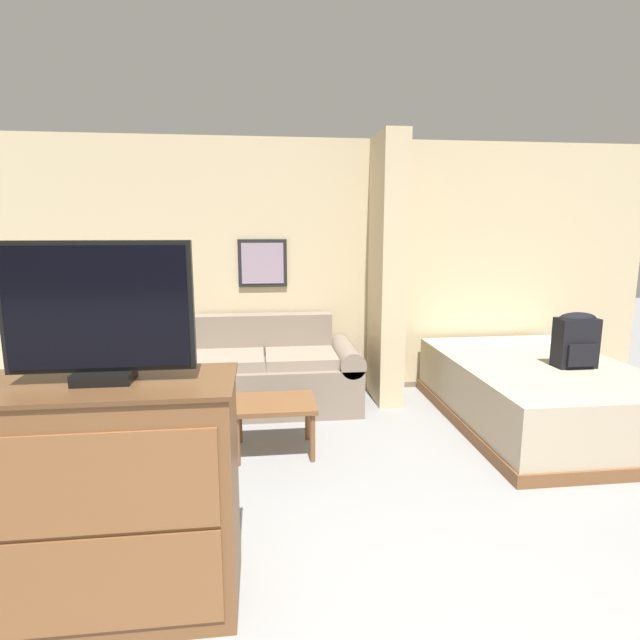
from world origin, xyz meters
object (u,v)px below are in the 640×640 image
(couch, at_px, (265,374))
(backpack, at_px, (576,339))
(coffee_table, at_px, (274,408))
(bed, at_px, (536,392))
(tv_dresser, at_px, (114,498))
(table_lamp, at_px, (148,330))
(tv, at_px, (99,313))

(couch, bearing_deg, backpack, -18.71)
(couch, xyz_separation_m, coffee_table, (0.06, -1.02, 0.03))
(couch, bearing_deg, bed, -16.22)
(coffee_table, relative_size, tv_dresser, 0.58)
(couch, height_order, bed, couch)
(coffee_table, xyz_separation_m, bed, (2.33, 0.33, -0.07))
(bed, distance_m, backpack, 0.59)
(coffee_table, height_order, table_lamp, table_lamp)
(coffee_table, xyz_separation_m, backpack, (2.54, 0.14, 0.45))
(backpack, bearing_deg, table_lamp, 167.66)
(tv_dresser, distance_m, tv, 0.83)
(coffee_table, distance_m, bed, 2.36)
(tv_dresser, distance_m, bed, 3.61)
(coffee_table, bearing_deg, bed, 7.99)
(coffee_table, xyz_separation_m, tv, (-0.75, -1.54, 1.02))
(table_lamp, height_order, tv, tv)
(coffee_table, height_order, tv_dresser, tv_dresser)
(coffee_table, bearing_deg, tv, -115.91)
(couch, distance_m, coffee_table, 1.03)
(couch, bearing_deg, tv_dresser, -105.01)
(tv_dresser, xyz_separation_m, bed, (3.08, 1.87, -0.25))
(couch, distance_m, backpack, 2.79)
(tv, bearing_deg, table_lamp, 98.50)
(couch, relative_size, tv_dresser, 1.66)
(couch, height_order, tv_dresser, tv_dresser)
(bed, bearing_deg, couch, 163.78)
(backpack, bearing_deg, tv_dresser, -152.92)
(table_lamp, bearing_deg, coffee_table, -40.13)
(table_lamp, height_order, tv_dresser, tv_dresser)
(couch, xyz_separation_m, tv_dresser, (-0.69, -2.57, 0.21))
(couch, bearing_deg, table_lamp, -175.64)
(coffee_table, distance_m, tv_dresser, 1.72)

